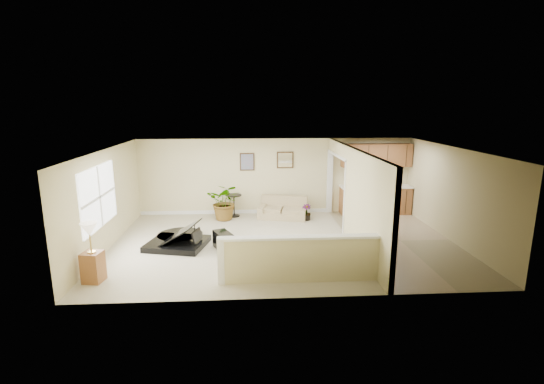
{
  "coord_description": "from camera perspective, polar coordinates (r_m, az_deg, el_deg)",
  "views": [
    {
      "loc": [
        -0.93,
        -9.83,
        3.62
      ],
      "look_at": [
        -0.29,
        0.4,
        1.31
      ],
      "focal_mm": 26.0,
      "sensor_mm": 36.0,
      "label": 1
    }
  ],
  "objects": [
    {
      "name": "small_plant",
      "position": [
        12.53,
        4.98,
        -3.09
      ],
      "size": [
        0.35,
        0.35,
        0.51
      ],
      "color": "black",
      "rests_on": "floor"
    },
    {
      "name": "interior_partition",
      "position": [
        10.72,
        11.3,
        -0.47
      ],
      "size": [
        0.18,
        5.99,
        2.5
      ],
      "color": "beige",
      "rests_on": "floor"
    },
    {
      "name": "loveseat",
      "position": [
        12.75,
        1.55,
        -2.22
      ],
      "size": [
        1.72,
        1.21,
        0.87
      ],
      "rotation": [
        0.0,
        0.0,
        -0.24
      ],
      "color": "tan",
      "rests_on": "floor"
    },
    {
      "name": "kitchen_cabinets",
      "position": [
        13.5,
        14.3,
        0.57
      ],
      "size": [
        2.36,
        0.65,
        2.33
      ],
      "color": "brown",
      "rests_on": "floor"
    },
    {
      "name": "accent_table",
      "position": [
        12.88,
        -5.53,
        -1.52
      ],
      "size": [
        0.5,
        0.5,
        0.72
      ],
      "color": "black",
      "rests_on": "floor"
    },
    {
      "name": "kitchen_vinyl",
      "position": [
        11.24,
        18.07,
        -6.7
      ],
      "size": [
        2.7,
        6.0,
        0.01
      ],
      "primitive_type": "cube",
      "color": "tan",
      "rests_on": "floor"
    },
    {
      "name": "ceiling",
      "position": [
        9.93,
        1.85,
        6.25
      ],
      "size": [
        9.0,
        6.0,
        0.04
      ],
      "primitive_type": "cube",
      "color": "silver",
      "rests_on": "back_wall"
    },
    {
      "name": "left_wall",
      "position": [
        10.72,
        -22.91,
        -1.07
      ],
      "size": [
        0.04,
        6.0,
        2.5
      ],
      "primitive_type": "cube",
      "color": "beige",
      "rests_on": "floor"
    },
    {
      "name": "right_wall",
      "position": [
        11.47,
        24.78,
        -0.38
      ],
      "size": [
        0.04,
        6.0,
        2.5
      ],
      "primitive_type": "cube",
      "color": "beige",
      "rests_on": "floor"
    },
    {
      "name": "pony_half_wall",
      "position": [
        8.2,
        3.8,
        -9.52
      ],
      "size": [
        3.42,
        0.22,
        1.0
      ],
      "color": "beige",
      "rests_on": "floor"
    },
    {
      "name": "palm_plant",
      "position": [
        12.51,
        -6.77,
        -1.44
      ],
      "size": [
        1.23,
        1.12,
        1.18
      ],
      "color": "black",
      "rests_on": "floor"
    },
    {
      "name": "back_wall",
      "position": [
        13.08,
        0.58,
        2.28
      ],
      "size": [
        9.0,
        0.04,
        2.5
      ],
      "primitive_type": "cube",
      "color": "beige",
      "rests_on": "floor"
    },
    {
      "name": "lamp_stand",
      "position": [
        8.98,
        -24.61,
        -8.56
      ],
      "size": [
        0.43,
        0.43,
        1.27
      ],
      "color": "brown",
      "rests_on": "floor"
    },
    {
      "name": "floor",
      "position": [
        10.51,
        1.75,
        -7.42
      ],
      "size": [
        9.0,
        9.0,
        0.0
      ],
      "primitive_type": "plane",
      "color": "tan",
      "rests_on": "ground"
    },
    {
      "name": "wall_mirror",
      "position": [
        12.98,
        1.92,
        4.66
      ],
      "size": [
        0.55,
        0.04,
        0.55
      ],
      "color": "#3B2815",
      "rests_on": "back_wall"
    },
    {
      "name": "front_wall",
      "position": [
        7.29,
        4.0,
        -6.29
      ],
      "size": [
        9.0,
        0.04,
        2.5
      ],
      "primitive_type": "cube",
      "color": "beige",
      "rests_on": "floor"
    },
    {
      "name": "wall_art_left",
      "position": [
        12.93,
        -3.62,
        4.39
      ],
      "size": [
        0.48,
        0.04,
        0.58
      ],
      "color": "#3B2815",
      "rests_on": "back_wall"
    },
    {
      "name": "piano",
      "position": [
        10.53,
        -13.76,
        -4.52
      ],
      "size": [
        1.9,
        1.91,
        1.35
      ],
      "rotation": [
        0.0,
        0.0,
        -0.23
      ],
      "color": "black",
      "rests_on": "floor"
    },
    {
      "name": "left_window",
      "position": [
        10.21,
        -23.83,
        -0.64
      ],
      "size": [
        0.05,
        2.15,
        1.45
      ],
      "primitive_type": "cube",
      "color": "white",
      "rests_on": "left_wall"
    },
    {
      "name": "piano_bench",
      "position": [
        10.11,
        -7.08,
        -7.02
      ],
      "size": [
        0.58,
        0.74,
        0.44
      ],
      "primitive_type": "cube",
      "rotation": [
        0.0,
        0.0,
        0.42
      ],
      "color": "black",
      "rests_on": "floor"
    }
  ]
}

